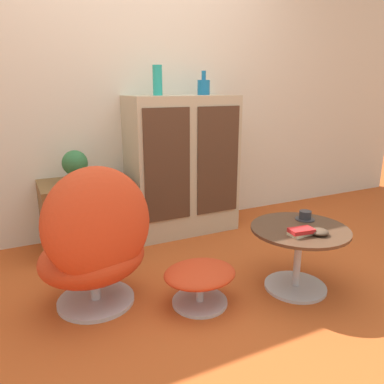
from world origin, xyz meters
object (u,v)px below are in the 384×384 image
sideboard (182,165)px  vase_leftmost (157,80)px  potted_plant (75,164)px  book_stack (301,232)px  tv_console (85,215)px  egg_chair (96,242)px  ottoman (200,278)px  coffee_table (298,249)px  vase_inner_left (204,87)px  bowl (319,232)px  teacup (305,216)px

sideboard → vase_leftmost: 0.72m
potted_plant → book_stack: potted_plant is taller
tv_console → egg_chair: (-0.10, -0.88, 0.14)m
ottoman → coffee_table: size_ratio=0.72×
tv_console → vase_inner_left: vase_inner_left is taller
egg_chair → vase_leftmost: (0.73, 0.90, 0.87)m
tv_console → bowl: 1.74m
egg_chair → potted_plant: egg_chair is taller
egg_chair → vase_leftmost: vase_leftmost is taller
egg_chair → bowl: size_ratio=8.16×
coffee_table → potted_plant: 1.69m
vase_inner_left → book_stack: size_ratio=1.28×
potted_plant → teacup: potted_plant is taller
egg_chair → ottoman: bearing=-23.4°
egg_chair → vase_inner_left: vase_inner_left is taller
egg_chair → potted_plant: size_ratio=3.51×
vase_leftmost → potted_plant: vase_leftmost is taller
coffee_table → tv_console: bearing=130.7°
potted_plant → teacup: (1.22, -1.13, -0.24)m
tv_console → teacup: size_ratio=5.12×
book_stack → bowl: 0.11m
coffee_table → vase_inner_left: vase_inner_left is taller
ottoman → coffee_table: 0.64m
vase_inner_left → bowl: 1.59m
vase_leftmost → potted_plant: (-0.68, -0.02, -0.60)m
vase_leftmost → ottoman: bearing=-100.3°
vase_leftmost → book_stack: (0.34, -1.33, -0.85)m
sideboard → coffee_table: 1.29m
sideboard → book_stack: bearing=-84.1°
sideboard → book_stack: 1.34m
sideboard → bowl: 1.40m
book_stack → vase_leftmost: bearing=104.4°
sideboard → potted_plant: (-0.88, -0.01, 0.09)m
tv_console → bowl: tv_console is taller
coffee_table → potted_plant: bearing=131.7°
egg_chair → potted_plant: (0.06, 0.88, 0.27)m
tv_console → coffee_table: bearing=-49.3°
sideboard → teacup: size_ratio=9.54×
egg_chair → book_stack: bearing=-21.8°
potted_plant → sideboard: bearing=0.7°
egg_chair → bowl: bearing=-21.9°
egg_chair → book_stack: size_ratio=5.65×
egg_chair → teacup: size_ratio=7.02×
bowl → vase_inner_left: bearing=91.4°
tv_console → vase_inner_left: size_ratio=3.22×
sideboard → book_stack: (0.14, -1.33, -0.15)m
book_stack → teacup: bearing=42.8°
book_stack → potted_plant: bearing=127.7°
egg_chair → vase_inner_left: size_ratio=4.42×
tv_console → vase_inner_left: 1.42m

